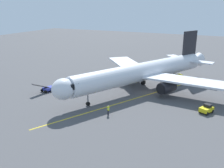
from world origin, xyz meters
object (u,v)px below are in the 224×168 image
ground_crew_marshaller (108,110)px  tug_rear_apron (207,109)px  belt_loader_starboard_side (177,76)px  airplane (143,72)px  belt_loader_portside (47,88)px  belt_loader_near_nose (103,77)px

ground_crew_marshaller → tug_rear_apron: size_ratio=0.63×
belt_loader_starboard_side → tug_rear_apron: bearing=115.7°
ground_crew_marshaller → belt_loader_starboard_side: size_ratio=0.41×
airplane → belt_loader_portside: size_ratio=7.98×
belt_loader_portside → tug_rear_apron: bearing=-174.4°
belt_loader_near_nose → belt_loader_portside: size_ratio=0.99×
airplane → tug_rear_apron: 15.34m
belt_loader_near_nose → belt_loader_starboard_side: size_ratio=1.13×
ground_crew_marshaller → belt_loader_starboard_side: 27.22m
belt_loader_near_nose → belt_loader_starboard_side: 18.19m
belt_loader_starboard_side → ground_crew_marshaller: bearing=78.4°
airplane → tug_rear_apron: bearing=154.5°
airplane → belt_loader_starboard_side: bearing=-110.4°
airplane → belt_loader_starboard_side: airplane is taller
tug_rear_apron → belt_loader_starboard_side: bearing=-64.3°
airplane → ground_crew_marshaller: (0.96, 14.47, -3.12)m
belt_loader_near_nose → belt_loader_starboard_side: same height
ground_crew_marshaller → belt_loader_starboard_side: (-5.49, -26.66, -0.17)m
belt_loader_starboard_side → tug_rear_apron: belt_loader_starboard_side is taller
airplane → belt_loader_starboard_side: 13.42m
ground_crew_marshaller → belt_loader_starboard_side: bearing=-101.6°
airplane → belt_loader_portside: airplane is taller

